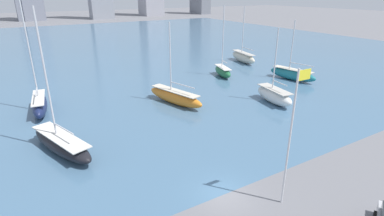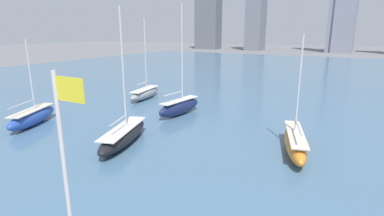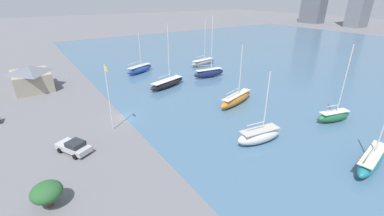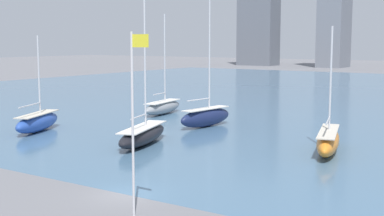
{
  "view_description": "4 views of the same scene",
  "coord_description": "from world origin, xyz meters",
  "px_view_note": "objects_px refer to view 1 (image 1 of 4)",
  "views": [
    {
      "loc": [
        -12.02,
        -15.3,
        14.83
      ],
      "look_at": [
        2.47,
        9.01,
        3.75
      ],
      "focal_mm": 28.0,
      "sensor_mm": 36.0,
      "label": 1
    },
    {
      "loc": [
        10.73,
        -8.4,
        11.39
      ],
      "look_at": [
        -4.9,
        19.57,
        3.1
      ],
      "focal_mm": 28.0,
      "sensor_mm": 36.0,
      "label": 2
    },
    {
      "loc": [
        39.32,
        -12.16,
        19.31
      ],
      "look_at": [
        7.48,
        8.96,
        2.31
      ],
      "focal_mm": 24.0,
      "sensor_mm": 36.0,
      "label": 3
    },
    {
      "loc": [
        22.17,
        -25.26,
        9.8
      ],
      "look_at": [
        -5.56,
        15.88,
        3.56
      ],
      "focal_mm": 50.0,
      "sensor_mm": 36.0,
      "label": 4
    }
  ],
  "objects_px": {
    "flag_pole": "(291,135)",
    "sailboat_cream": "(243,57)",
    "sailboat_black": "(61,143)",
    "sailboat_white": "(274,95)",
    "sailboat_navy": "(40,104)",
    "sailboat_teal": "(292,74)",
    "sailboat_green": "(223,71)",
    "sailboat_orange": "(175,97)"
  },
  "relations": [
    {
      "from": "flag_pole",
      "to": "sailboat_cream",
      "type": "bearing_deg",
      "value": 53.7
    },
    {
      "from": "sailboat_black",
      "to": "sailboat_white",
      "type": "xyz_separation_m",
      "value": [
        28.12,
        -0.57,
        0.16
      ]
    },
    {
      "from": "sailboat_navy",
      "to": "sailboat_white",
      "type": "bearing_deg",
      "value": -17.34
    },
    {
      "from": "sailboat_cream",
      "to": "sailboat_teal",
      "type": "distance_m",
      "value": 15.66
    },
    {
      "from": "sailboat_cream",
      "to": "sailboat_navy",
      "type": "bearing_deg",
      "value": -156.87
    },
    {
      "from": "sailboat_navy",
      "to": "flag_pole",
      "type": "bearing_deg",
      "value": -57.95
    },
    {
      "from": "sailboat_green",
      "to": "sailboat_white",
      "type": "height_order",
      "value": "sailboat_green"
    },
    {
      "from": "sailboat_white",
      "to": "flag_pole",
      "type": "bearing_deg",
      "value": -125.36
    },
    {
      "from": "sailboat_teal",
      "to": "sailboat_black",
      "type": "height_order",
      "value": "sailboat_black"
    },
    {
      "from": "sailboat_teal",
      "to": "sailboat_black",
      "type": "bearing_deg",
      "value": 178.9
    },
    {
      "from": "sailboat_green",
      "to": "sailboat_teal",
      "type": "distance_m",
      "value": 12.38
    },
    {
      "from": "sailboat_orange",
      "to": "sailboat_black",
      "type": "relative_size",
      "value": 0.81
    },
    {
      "from": "sailboat_orange",
      "to": "sailboat_white",
      "type": "height_order",
      "value": "sailboat_orange"
    },
    {
      "from": "flag_pole",
      "to": "sailboat_green",
      "type": "bearing_deg",
      "value": 60.95
    },
    {
      "from": "sailboat_green",
      "to": "sailboat_orange",
      "type": "bearing_deg",
      "value": -135.46
    },
    {
      "from": "sailboat_green",
      "to": "sailboat_teal",
      "type": "bearing_deg",
      "value": -26.71
    },
    {
      "from": "flag_pole",
      "to": "sailboat_navy",
      "type": "relative_size",
      "value": 0.69
    },
    {
      "from": "sailboat_cream",
      "to": "sailboat_white",
      "type": "xyz_separation_m",
      "value": [
        -13.19,
        -22.56,
        -0.05
      ]
    },
    {
      "from": "sailboat_black",
      "to": "sailboat_white",
      "type": "height_order",
      "value": "sailboat_black"
    },
    {
      "from": "sailboat_green",
      "to": "sailboat_white",
      "type": "distance_m",
      "value": 15.32
    },
    {
      "from": "sailboat_green",
      "to": "sailboat_cream",
      "type": "relative_size",
      "value": 1.06
    },
    {
      "from": "sailboat_green",
      "to": "sailboat_navy",
      "type": "relative_size",
      "value": 0.85
    },
    {
      "from": "sailboat_white",
      "to": "sailboat_black",
      "type": "bearing_deg",
      "value": -173.13
    },
    {
      "from": "flag_pole",
      "to": "sailboat_black",
      "type": "bearing_deg",
      "value": 127.96
    },
    {
      "from": "sailboat_navy",
      "to": "sailboat_black",
      "type": "bearing_deg",
      "value": -79.87
    },
    {
      "from": "sailboat_cream",
      "to": "sailboat_white",
      "type": "bearing_deg",
      "value": -110.15
    },
    {
      "from": "sailboat_green",
      "to": "sailboat_cream",
      "type": "xyz_separation_m",
      "value": [
        11.02,
        7.39,
        0.13
      ]
    },
    {
      "from": "sailboat_orange",
      "to": "sailboat_teal",
      "type": "distance_m",
      "value": 23.67
    },
    {
      "from": "sailboat_cream",
      "to": "sailboat_teal",
      "type": "xyz_separation_m",
      "value": [
        -1.71,
        -15.56,
        -0.11
      ]
    },
    {
      "from": "sailboat_green",
      "to": "sailboat_black",
      "type": "distance_m",
      "value": 33.62
    },
    {
      "from": "sailboat_navy",
      "to": "sailboat_orange",
      "type": "height_order",
      "value": "sailboat_navy"
    },
    {
      "from": "sailboat_cream",
      "to": "sailboat_white",
      "type": "height_order",
      "value": "sailboat_cream"
    },
    {
      "from": "sailboat_orange",
      "to": "sailboat_white",
      "type": "bearing_deg",
      "value": -45.59
    },
    {
      "from": "sailboat_navy",
      "to": "sailboat_teal",
      "type": "relative_size",
      "value": 1.43
    },
    {
      "from": "sailboat_cream",
      "to": "sailboat_black",
      "type": "distance_m",
      "value": 46.79
    },
    {
      "from": "sailboat_orange",
      "to": "sailboat_white",
      "type": "xyz_separation_m",
      "value": [
        12.2,
        -6.88,
        0.06
      ]
    },
    {
      "from": "sailboat_cream",
      "to": "flag_pole",
      "type": "bearing_deg",
      "value": -116.14
    },
    {
      "from": "sailboat_black",
      "to": "sailboat_navy",
      "type": "bearing_deg",
      "value": 75.34
    },
    {
      "from": "sailboat_teal",
      "to": "sailboat_black",
      "type": "xyz_separation_m",
      "value": [
        -39.59,
        -6.42,
        -0.1
      ]
    },
    {
      "from": "sailboat_green",
      "to": "sailboat_black",
      "type": "relative_size",
      "value": 0.92
    },
    {
      "from": "sailboat_navy",
      "to": "sailboat_black",
      "type": "xyz_separation_m",
      "value": [
        0.74,
        -12.31,
        -0.24
      ]
    },
    {
      "from": "sailboat_orange",
      "to": "sailboat_cream",
      "type": "xyz_separation_m",
      "value": [
        25.39,
        15.68,
        0.12
      ]
    }
  ]
}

